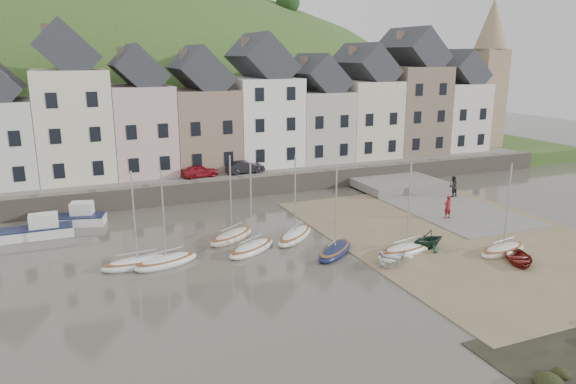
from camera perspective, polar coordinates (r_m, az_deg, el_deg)
name	(u,v)px	position (r m, az deg, el deg)	size (l,w,h in m)	color
ground	(324,258)	(35.10, 3.82, -7.00)	(160.00, 160.00, 0.00)	#49443A
quay_land	(203,160)	(64.07, -9.04, 3.37)	(90.00, 30.00, 1.50)	#335120
quay_street	(231,173)	(53.03, -6.07, 2.07)	(70.00, 7.00, 0.10)	slate
seawall	(242,187)	(49.91, -4.88, 0.55)	(70.00, 1.20, 1.80)	slate
beach	(460,236)	(40.95, 17.78, -4.48)	(18.00, 26.00, 0.06)	#756247
slipway	(435,203)	(49.28, 15.37, -1.11)	(8.00, 18.00, 0.12)	slate
hillside	(138,242)	(94.84, -15.64, -5.12)	(134.40, 84.00, 84.00)	#335120
townhouse_terrace	(236,110)	(55.95, -5.53, 8.71)	(61.05, 8.00, 13.93)	silver
church_spire	(489,69)	(72.53, 20.57, 12.12)	(4.00, 4.00, 18.00)	#997F60
sailboat_0	(138,263)	(34.80, -15.71, -7.26)	(4.59, 1.90, 6.32)	silver
sailboat_1	(166,261)	(34.62, -12.83, -7.18)	(4.49, 2.64, 6.32)	silver
sailboat_2	(232,236)	(38.50, -5.99, -4.67)	(4.48, 3.76, 6.32)	beige
sailboat_3	(295,235)	(38.46, 0.74, -4.62)	(4.54, 4.42, 6.32)	silver
sailboat_4	(252,248)	(36.06, -3.88, -5.96)	(4.44, 3.56, 6.32)	silver
sailboat_5	(335,250)	(35.73, 5.02, -6.18)	(4.35, 4.09, 6.32)	#13193B
sailboat_6	(406,249)	(36.64, 12.48, -5.95)	(4.77, 2.36, 6.32)	silver
sailboat_7	(503,250)	(38.40, 21.89, -5.72)	(4.35, 2.28, 6.32)	beige
motorboat_0	(35,230)	(42.65, -25.33, -3.66)	(5.60, 1.78, 1.70)	silver
motorboat_2	(76,217)	(44.68, -21.64, -2.51)	(4.95, 2.87, 1.70)	silver
rowboat_white	(391,257)	(34.65, 10.88, -6.82)	(2.35, 3.28, 0.68)	white
rowboat_green	(428,239)	(37.52, 14.70, -4.86)	(2.15, 2.49, 1.31)	#153022
rowboat_red	(519,258)	(36.91, 23.34, -6.47)	(2.25, 3.15, 0.65)	maroon
person_red	(448,207)	(44.48, 16.62, -1.53)	(0.68, 0.44, 1.85)	maroon
person_dark	(453,186)	(51.42, 17.13, 0.58)	(0.94, 0.73, 1.93)	black
car_left	(200,171)	(51.11, -9.37, 2.22)	(1.40, 3.47, 1.18)	maroon
car_right	(245,167)	(52.28, -4.58, 2.67)	(1.30, 3.74, 1.23)	black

